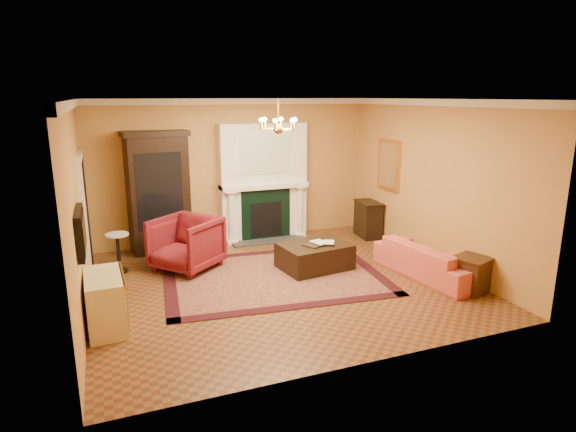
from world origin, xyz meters
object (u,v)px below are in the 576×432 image
china_cabinet (159,195)px  console_table (368,220)px  wingback_armchair (186,241)px  commode (106,302)px  coral_sofa (429,254)px  pedestal_table (118,250)px  leather_ottoman (315,256)px  end_table (471,275)px

china_cabinet → console_table: (4.40, -0.67, -0.76)m
wingback_armchair → china_cabinet: bearing=152.7°
china_cabinet → commode: bearing=-116.7°
wingback_armchair → coral_sofa: wingback_armchair is taller
china_cabinet → coral_sofa: china_cabinet is taller
pedestal_table → coral_sofa: (4.99, -2.14, -0.02)m
pedestal_table → leather_ottoman: pedestal_table is taller
pedestal_table → commode: commode is taller
pedestal_table → console_table: size_ratio=0.93×
china_cabinet → leather_ottoman: size_ratio=1.90×
pedestal_table → china_cabinet: bearing=50.0°
coral_sofa → end_table: 0.84m
china_cabinet → wingback_armchair: bearing=-84.7°
pedestal_table → end_table: bearing=-29.6°
pedestal_table → end_table: (5.20, -2.95, -0.14)m
leather_ottoman → pedestal_table: bearing=154.4°
pedestal_table → commode: (-0.25, -2.15, -0.04)m
commode → coral_sofa: coral_sofa is taller
pedestal_table → commode: bearing=-96.7°
leather_ottoman → coral_sofa: bearing=-39.5°
commode → wingback_armchair: bearing=51.7°
console_table → leather_ottoman: bearing=-137.2°
wingback_armchair → pedestal_table: 1.18m
pedestal_table → leather_ottoman: size_ratio=0.59×
console_table → end_table: bearing=-84.7°
coral_sofa → commode: bearing=82.5°
pedestal_table → end_table: size_ratio=1.31×
wingback_armchair → pedestal_table: bearing=-142.8°
wingback_armchair → coral_sofa: 4.28m
commode → end_table: (5.45, -0.80, -0.10)m
commode → console_table: 6.05m
pedestal_table → console_table: console_table is taller
leather_ottoman → console_table: bearing=29.0°
china_cabinet → coral_sofa: bearing=-44.8°
china_cabinet → leather_ottoman: (2.45, -2.11, -0.91)m
end_table → console_table: 3.31m
console_table → leather_ottoman: console_table is taller
china_cabinet → pedestal_table: (-0.86, -1.02, -0.73)m
wingback_armchair → pedestal_table: size_ratio=1.48×
china_cabinet → console_table: size_ratio=2.99×
wingback_armchair → pedestal_table: (-1.15, 0.26, -0.11)m
wingback_armchair → console_table: wingback_armchair is taller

